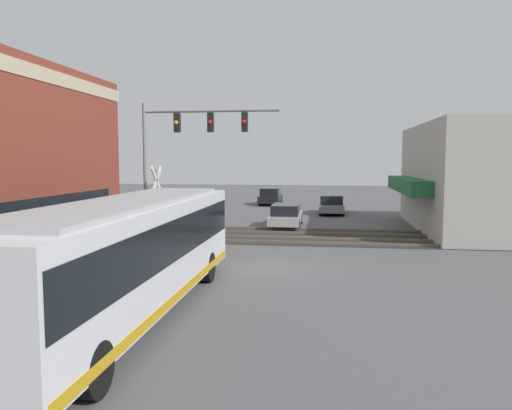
{
  "coord_description": "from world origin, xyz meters",
  "views": [
    {
      "loc": [
        -18.65,
        -2.26,
        4.12
      ],
      "look_at": [
        3.96,
        0.97,
        2.0
      ],
      "focal_mm": 35.0,
      "sensor_mm": 36.0,
      "label": 1
    }
  ],
  "objects": [
    {
      "name": "pedestrian_at_crossing",
      "position": [
        5.0,
        4.74,
        0.94
      ],
      "size": [
        0.34,
        0.34,
        1.83
      ],
      "color": "black",
      "rests_on": "ground"
    },
    {
      "name": "crossing_signal",
      "position": [
        4.04,
        5.74,
        2.3
      ],
      "size": [
        1.41,
        1.18,
        3.81
      ],
      "color": "gray",
      "rests_on": "ground"
    },
    {
      "name": "rail_track_near",
      "position": [
        6.0,
        0.0,
        0.03
      ],
      "size": [
        2.6,
        60.0,
        0.15
      ],
      "color": "#332D28",
      "rests_on": "ground"
    },
    {
      "name": "parked_car_black",
      "position": [
        25.92,
        2.8,
        0.7
      ],
      "size": [
        4.32,
        1.82,
        1.53
      ],
      "color": "black",
      "rests_on": "ground"
    },
    {
      "name": "parked_car_grey",
      "position": [
        18.95,
        -2.6,
        0.67
      ],
      "size": [
        4.36,
        1.82,
        1.44
      ],
      "color": "slate",
      "rests_on": "ground"
    },
    {
      "name": "traffic_signal_gantry",
      "position": [
        4.53,
        4.51,
        4.99
      ],
      "size": [
        0.42,
        6.61,
        6.78
      ],
      "color": "gray",
      "rests_on": "ground"
    },
    {
      "name": "rail_track_far",
      "position": [
        9.2,
        0.0,
        0.03
      ],
      "size": [
        2.6,
        60.0,
        0.15
      ],
      "color": "#332D28",
      "rests_on": "ground"
    },
    {
      "name": "city_bus",
      "position": [
        -6.52,
        2.8,
        1.7
      ],
      "size": [
        12.25,
        2.59,
        3.07
      ],
      "color": "silver",
      "rests_on": "ground"
    },
    {
      "name": "ground_plane",
      "position": [
        0.0,
        0.0,
        0.0
      ],
      "size": [
        120.0,
        120.0,
        0.0
      ],
      "primitive_type": "plane",
      "color": "#565659"
    },
    {
      "name": "parked_car_silver",
      "position": [
        11.51,
        0.2,
        0.65
      ],
      "size": [
        4.65,
        1.82,
        1.38
      ],
      "color": "#B7B7BC",
      "rests_on": "ground"
    },
    {
      "name": "shop_building",
      "position": [
        11.41,
        -12.25,
        3.04
      ],
      "size": [
        13.31,
        10.78,
        6.1
      ],
      "color": "#B2ADA3",
      "rests_on": "ground"
    }
  ]
}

